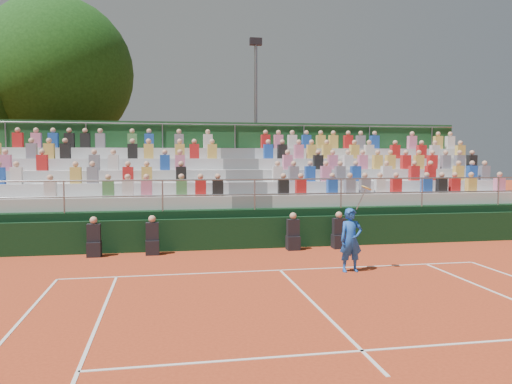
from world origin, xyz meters
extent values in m
plane|color=#BD421F|center=(0.00, 0.00, 0.00)|extent=(90.00, 90.00, 0.00)
cube|color=white|center=(0.00, 0.00, 0.01)|extent=(11.00, 0.06, 0.01)
cube|color=white|center=(0.00, -3.20, 0.01)|extent=(0.06, 6.40, 0.01)
cube|color=white|center=(0.00, -5.49, 0.01)|extent=(8.22, 0.06, 0.01)
cube|color=black|center=(0.00, 3.20, 0.50)|extent=(20.00, 0.15, 1.00)
cube|color=black|center=(-5.00, 2.75, 0.22)|extent=(0.40, 0.40, 0.44)
cube|color=black|center=(-5.00, 2.75, 0.70)|extent=(0.38, 0.25, 0.55)
sphere|color=tan|center=(-5.00, 2.75, 1.08)|extent=(0.22, 0.22, 0.22)
cube|color=black|center=(-3.31, 2.75, 0.22)|extent=(0.40, 0.40, 0.44)
cube|color=black|center=(-3.31, 2.75, 0.70)|extent=(0.38, 0.25, 0.55)
sphere|color=tan|center=(-3.31, 2.75, 1.08)|extent=(0.22, 0.22, 0.22)
cube|color=black|center=(1.06, 2.75, 0.22)|extent=(0.40, 0.40, 0.44)
cube|color=black|center=(1.06, 2.75, 0.70)|extent=(0.38, 0.25, 0.55)
sphere|color=tan|center=(1.06, 2.75, 1.08)|extent=(0.22, 0.22, 0.22)
cube|color=black|center=(2.57, 2.75, 0.22)|extent=(0.40, 0.40, 0.44)
cube|color=black|center=(2.57, 2.75, 0.70)|extent=(0.38, 0.25, 0.55)
sphere|color=tan|center=(2.57, 2.75, 1.08)|extent=(0.22, 0.22, 0.22)
cube|color=black|center=(0.00, 6.30, 0.60)|extent=(20.00, 5.20, 1.20)
cube|color=silver|center=(-5.35, 4.62, 1.41)|extent=(9.30, 0.85, 0.42)
cube|color=silver|center=(5.35, 4.62, 1.41)|extent=(9.30, 0.85, 0.42)
cube|color=slate|center=(0.00, 4.62, 1.41)|extent=(1.40, 0.85, 0.42)
cube|color=silver|center=(-5.35, 5.47, 1.83)|extent=(9.30, 0.85, 0.42)
cube|color=silver|center=(5.35, 5.47, 1.83)|extent=(9.30, 0.85, 0.42)
cube|color=slate|center=(0.00, 5.47, 1.83)|extent=(1.40, 0.85, 0.42)
cube|color=silver|center=(-5.35, 6.33, 2.25)|extent=(9.30, 0.85, 0.42)
cube|color=silver|center=(5.35, 6.33, 2.25)|extent=(9.30, 0.85, 0.42)
cube|color=slate|center=(0.00, 6.33, 2.25)|extent=(1.40, 0.85, 0.42)
cube|color=silver|center=(-5.35, 7.17, 2.67)|extent=(9.30, 0.85, 0.42)
cube|color=silver|center=(5.35, 7.17, 2.67)|extent=(9.30, 0.85, 0.42)
cube|color=slate|center=(0.00, 7.17, 2.67)|extent=(1.40, 0.85, 0.42)
cube|color=silver|center=(-5.35, 8.03, 3.09)|extent=(9.30, 0.85, 0.42)
cube|color=silver|center=(5.35, 8.03, 3.09)|extent=(9.30, 0.85, 0.42)
cube|color=slate|center=(0.00, 8.03, 3.09)|extent=(1.40, 0.85, 0.42)
cube|color=#1B4622|center=(0.00, 8.55, 2.20)|extent=(20.00, 0.12, 4.40)
cylinder|color=gray|center=(0.00, 3.75, 2.20)|extent=(20.00, 0.05, 0.05)
cylinder|color=gray|center=(0.00, 8.45, 4.30)|extent=(20.00, 0.05, 0.05)
cube|color=silver|center=(-6.55, 4.47, 1.90)|extent=(0.36, 0.24, 0.56)
cube|color=#4C8C4C|center=(-4.75, 4.47, 1.90)|extent=(0.36, 0.24, 0.56)
cube|color=silver|center=(-4.13, 4.47, 1.90)|extent=(0.36, 0.24, 0.56)
cube|color=pink|center=(-3.52, 4.47, 1.90)|extent=(0.36, 0.24, 0.56)
cube|color=#4C8C4C|center=(-2.37, 4.47, 1.90)|extent=(0.36, 0.24, 0.56)
cube|color=red|center=(-1.73, 4.47, 1.90)|extent=(0.36, 0.24, 0.56)
cube|color=black|center=(-1.15, 4.47, 1.90)|extent=(0.36, 0.24, 0.56)
cube|color=silver|center=(-7.79, 5.32, 2.32)|extent=(0.36, 0.24, 0.56)
cube|color=gold|center=(-5.90, 5.32, 2.32)|extent=(0.36, 0.24, 0.56)
cube|color=slate|center=(-5.35, 5.32, 2.32)|extent=(0.36, 0.24, 0.56)
cube|color=red|center=(-4.18, 5.32, 2.32)|extent=(0.36, 0.24, 0.56)
cube|color=gold|center=(-3.54, 5.32, 2.32)|extent=(0.36, 0.24, 0.56)
cube|color=black|center=(-2.36, 5.32, 2.32)|extent=(0.36, 0.24, 0.56)
cube|color=pink|center=(-8.36, 6.17, 2.74)|extent=(0.36, 0.24, 0.56)
cube|color=red|center=(-7.16, 6.17, 2.74)|extent=(0.36, 0.24, 0.56)
cube|color=slate|center=(-5.40, 6.17, 2.74)|extent=(0.36, 0.24, 0.56)
cube|color=silver|center=(-4.74, 6.17, 2.74)|extent=(0.36, 0.24, 0.56)
cube|color=#1E4CB2|center=(-2.91, 6.17, 2.74)|extent=(0.36, 0.24, 0.56)
cube|color=pink|center=(-2.36, 6.17, 2.74)|extent=(0.36, 0.24, 0.56)
cube|color=slate|center=(-7.71, 7.02, 3.16)|extent=(0.36, 0.24, 0.56)
cube|color=gold|center=(-7.10, 7.02, 3.16)|extent=(0.36, 0.24, 0.56)
cube|color=black|center=(-6.54, 7.02, 3.16)|extent=(0.36, 0.24, 0.56)
cube|color=black|center=(-4.11, 7.02, 3.16)|extent=(0.36, 0.24, 0.56)
cube|color=gold|center=(-3.52, 7.02, 3.16)|extent=(0.36, 0.24, 0.56)
cube|color=gold|center=(-2.34, 7.02, 3.16)|extent=(0.36, 0.24, 0.56)
cube|color=red|center=(-1.79, 7.02, 3.16)|extent=(0.36, 0.24, 0.56)
cube|color=gold|center=(-1.10, 7.02, 3.16)|extent=(0.36, 0.24, 0.56)
cube|color=red|center=(-8.40, 7.88, 3.58)|extent=(0.36, 0.24, 0.56)
cube|color=pink|center=(-7.74, 7.88, 3.58)|extent=(0.36, 0.24, 0.56)
cube|color=#1E4CB2|center=(-7.13, 7.88, 3.58)|extent=(0.36, 0.24, 0.56)
cube|color=black|center=(-6.54, 7.88, 3.58)|extent=(0.36, 0.24, 0.56)
cube|color=black|center=(-5.95, 7.88, 3.58)|extent=(0.36, 0.24, 0.56)
cube|color=slate|center=(-5.39, 7.88, 3.58)|extent=(0.36, 0.24, 0.56)
cube|color=#4C8C4C|center=(-4.17, 7.88, 3.58)|extent=(0.36, 0.24, 0.56)
cube|color=#1E4CB2|center=(-3.52, 7.88, 3.58)|extent=(0.36, 0.24, 0.56)
cube|color=slate|center=(-2.34, 7.88, 3.58)|extent=(0.36, 0.24, 0.56)
cube|color=silver|center=(-1.19, 7.88, 3.58)|extent=(0.36, 0.24, 0.56)
cube|color=black|center=(1.15, 4.47, 1.90)|extent=(0.36, 0.24, 0.56)
cube|color=red|center=(1.78, 4.47, 1.90)|extent=(0.36, 0.24, 0.56)
cube|color=#1E4CB2|center=(2.93, 4.47, 1.90)|extent=(0.36, 0.24, 0.56)
cube|color=slate|center=(3.59, 4.47, 1.90)|extent=(0.36, 0.24, 0.56)
cube|color=slate|center=(4.16, 4.47, 1.90)|extent=(0.36, 0.24, 0.56)
cube|color=silver|center=(4.74, 4.47, 1.90)|extent=(0.36, 0.24, 0.56)
cube|color=red|center=(5.36, 4.47, 1.90)|extent=(0.36, 0.24, 0.56)
cube|color=#1E4CB2|center=(6.57, 4.47, 1.90)|extent=(0.36, 0.24, 0.56)
cube|color=black|center=(7.17, 4.47, 1.90)|extent=(0.36, 0.24, 0.56)
cube|color=red|center=(7.70, 4.47, 1.90)|extent=(0.36, 0.24, 0.56)
cube|color=gold|center=(8.38, 4.47, 1.90)|extent=(0.36, 0.24, 0.56)
cube|color=pink|center=(9.57, 4.47, 1.90)|extent=(0.36, 0.24, 0.56)
cube|color=silver|center=(1.13, 5.32, 2.32)|extent=(0.36, 0.24, 0.56)
cube|color=slate|center=(1.74, 5.32, 2.32)|extent=(0.36, 0.24, 0.56)
cube|color=#1E4CB2|center=(2.36, 5.32, 2.32)|extent=(0.36, 0.24, 0.56)
cube|color=pink|center=(2.97, 5.32, 2.32)|extent=(0.36, 0.24, 0.56)
cube|color=slate|center=(3.53, 5.32, 2.32)|extent=(0.36, 0.24, 0.56)
cube|color=#1E4CB2|center=(4.14, 5.32, 2.32)|extent=(0.36, 0.24, 0.56)
cube|color=silver|center=(5.37, 5.32, 2.32)|extent=(0.36, 0.24, 0.56)
cube|color=red|center=(6.52, 5.32, 2.32)|extent=(0.36, 0.24, 0.56)
cube|color=red|center=(7.19, 5.32, 2.32)|extent=(0.36, 0.24, 0.56)
cube|color=gold|center=(8.38, 5.32, 2.32)|extent=(0.36, 0.24, 0.56)
cube|color=#1E4CB2|center=(8.97, 5.32, 2.32)|extent=(0.36, 0.24, 0.56)
cube|color=slate|center=(9.51, 5.32, 2.32)|extent=(0.36, 0.24, 0.56)
cube|color=pink|center=(1.72, 6.17, 2.74)|extent=(0.36, 0.24, 0.56)
cube|color=black|center=(2.93, 6.17, 2.74)|extent=(0.36, 0.24, 0.56)
cube|color=pink|center=(3.53, 6.17, 2.74)|extent=(0.36, 0.24, 0.56)
cube|color=silver|center=(4.15, 6.17, 2.74)|extent=(0.36, 0.24, 0.56)
cube|color=pink|center=(4.76, 6.17, 2.74)|extent=(0.36, 0.24, 0.56)
cube|color=gold|center=(5.39, 6.17, 2.74)|extent=(0.36, 0.24, 0.56)
cube|color=gold|center=(5.93, 6.17, 2.74)|extent=(0.36, 0.24, 0.56)
cube|color=red|center=(6.59, 6.17, 2.74)|extent=(0.36, 0.24, 0.56)
cube|color=gold|center=(7.16, 6.17, 2.74)|extent=(0.36, 0.24, 0.56)
cube|color=red|center=(7.75, 6.17, 2.74)|extent=(0.36, 0.24, 0.56)
cube|color=slate|center=(8.34, 6.17, 2.74)|extent=(0.36, 0.24, 0.56)
cube|color=slate|center=(8.96, 6.17, 2.74)|extent=(0.36, 0.24, 0.56)
cube|color=black|center=(9.51, 6.17, 2.74)|extent=(0.36, 0.24, 0.56)
cube|color=#1E4CB2|center=(1.14, 7.02, 3.16)|extent=(0.36, 0.24, 0.56)
cube|color=black|center=(1.70, 7.02, 3.16)|extent=(0.36, 0.24, 0.56)
cube|color=pink|center=(2.39, 7.02, 3.16)|extent=(0.36, 0.24, 0.56)
cube|color=gold|center=(2.92, 7.02, 3.16)|extent=(0.36, 0.24, 0.56)
cube|color=gold|center=(3.56, 7.02, 3.16)|extent=(0.36, 0.24, 0.56)
cube|color=gold|center=(4.75, 7.02, 3.16)|extent=(0.36, 0.24, 0.56)
cube|color=silver|center=(5.38, 7.02, 3.16)|extent=(0.36, 0.24, 0.56)
cube|color=red|center=(6.54, 7.02, 3.16)|extent=(0.36, 0.24, 0.56)
cube|color=red|center=(7.73, 7.02, 3.16)|extent=(0.36, 0.24, 0.56)
cube|color=silver|center=(8.34, 7.02, 3.16)|extent=(0.36, 0.24, 0.56)
cube|color=gold|center=(9.52, 7.02, 3.16)|extent=(0.36, 0.24, 0.56)
cube|color=red|center=(1.19, 7.88, 3.58)|extent=(0.36, 0.24, 0.56)
cube|color=pink|center=(1.74, 7.88, 3.58)|extent=(0.36, 0.24, 0.56)
cube|color=silver|center=(2.34, 7.88, 3.58)|extent=(0.36, 0.24, 0.56)
cube|color=#1E4CB2|center=(2.95, 7.88, 3.58)|extent=(0.36, 0.24, 0.56)
cube|color=gold|center=(3.58, 7.88, 3.58)|extent=(0.36, 0.24, 0.56)
cube|color=gold|center=(4.13, 7.88, 3.58)|extent=(0.36, 0.24, 0.56)
cube|color=red|center=(4.79, 7.88, 3.58)|extent=(0.36, 0.24, 0.56)
cube|color=slate|center=(5.36, 7.88, 3.58)|extent=(0.36, 0.24, 0.56)
cube|color=#1E4CB2|center=(5.99, 7.88, 3.58)|extent=(0.36, 0.24, 0.56)
cube|color=pink|center=(7.73, 7.88, 3.58)|extent=(0.36, 0.24, 0.56)
cube|color=gold|center=(8.97, 7.88, 3.58)|extent=(0.36, 0.24, 0.56)
cube|color=silver|center=(9.55, 7.88, 3.58)|extent=(0.36, 0.24, 0.56)
imported|color=blue|center=(1.75, -0.45, 0.82)|extent=(0.60, 0.40, 1.64)
cylinder|color=gray|center=(2.00, -0.45, 1.85)|extent=(0.26, 0.03, 0.51)
cylinder|color=#E5D866|center=(2.15, -0.45, 2.15)|extent=(0.26, 0.28, 0.14)
cylinder|color=#3D2A16|center=(-8.06, 13.47, 2.04)|extent=(0.50, 0.50, 4.08)
sphere|color=#123B10|center=(-8.06, 13.47, 7.01)|extent=(7.34, 7.34, 7.34)
cylinder|color=gray|center=(1.55, 12.10, 4.22)|extent=(0.16, 0.16, 8.43)
cube|color=black|center=(1.55, 12.10, 8.61)|extent=(0.60, 0.25, 0.35)
camera|label=1|loc=(-2.90, -12.44, 2.93)|focal=35.00mm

